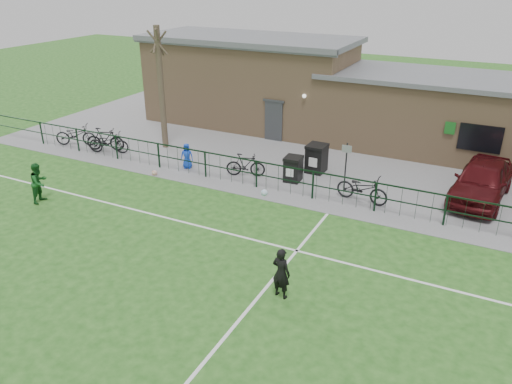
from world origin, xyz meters
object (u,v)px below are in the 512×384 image
at_px(sign_post, 346,166).
at_px(bicycle_c, 109,143).
at_px(car_maroon, 482,180).
at_px(outfield_player, 39,183).
at_px(bare_tree, 161,89).
at_px(spectator_child, 187,156).
at_px(ball_ground, 154,173).
at_px(bicycle_d, 246,165).
at_px(bicycle_a, 76,135).
at_px(wheelie_bin_left, 293,170).
at_px(bicycle_e, 362,188).
at_px(bicycle_b, 105,139).
at_px(wheelie_bin_right, 317,159).

relative_size(sign_post, bicycle_c, 1.00).
xyz_separation_m(sign_post, bicycle_c, (-11.78, -1.00, -0.47)).
height_order(car_maroon, outfield_player, car_maroon).
bearing_deg(bare_tree, spectator_child, -36.44).
distance_m(spectator_child, outfield_player, 6.37).
xyz_separation_m(outfield_player, ball_ground, (2.30, 4.17, -0.68)).
bearing_deg(outfield_player, sign_post, -67.70).
xyz_separation_m(spectator_child, outfield_player, (-3.13, -5.55, 0.20)).
relative_size(car_maroon, bicycle_d, 2.71).
height_order(bicycle_a, outfield_player, outfield_player).
height_order(wheelie_bin_left, outfield_player, outfield_player).
height_order(bare_tree, ball_ground, bare_tree).
bearing_deg(spectator_child, wheelie_bin_left, -13.65).
height_order(car_maroon, bicycle_e, car_maroon).
xyz_separation_m(bare_tree, outfield_player, (-0.44, -7.53, -2.20)).
distance_m(car_maroon, bicycle_b, 17.41).
distance_m(wheelie_bin_right, bicycle_c, 10.32).
bearing_deg(bicycle_d, sign_post, -101.89).
bearing_deg(sign_post, bare_tree, 174.17).
bearing_deg(bicycle_b, bicycle_d, -109.34).
relative_size(sign_post, bicycle_e, 0.95).
bearing_deg(wheelie_bin_left, car_maroon, 8.40).
bearing_deg(bicycle_e, wheelie_bin_left, 84.41).
height_order(wheelie_bin_right, bicycle_b, wheelie_bin_right).
distance_m(wheelie_bin_left, bicycle_b, 9.96).
distance_m(wheelie_bin_right, bicycle_e, 3.46).
height_order(car_maroon, spectator_child, car_maroon).
distance_m(bicycle_a, outfield_player, 6.84).
relative_size(car_maroon, outfield_player, 2.93).
xyz_separation_m(sign_post, bicycle_e, (0.98, -0.88, -0.45)).
bearing_deg(bicycle_d, bicycle_c, 72.76).
bearing_deg(wheelie_bin_left, bicycle_c, -179.07).
xyz_separation_m(wheelie_bin_left, sign_post, (2.24, 0.17, 0.50)).
bearing_deg(wheelie_bin_left, sign_post, 0.25).
relative_size(bicycle_c, bicycle_e, 0.96).
bearing_deg(wheelie_bin_right, wheelie_bin_left, -108.24).
relative_size(bare_tree, bicycle_e, 2.86).
xyz_separation_m(bicycle_c, outfield_player, (1.50, -5.53, 0.25)).
relative_size(wheelie_bin_right, bicycle_b, 0.61).
bearing_deg(bicycle_d, wheelie_bin_right, -73.96).
bearing_deg(bicycle_b, wheelie_bin_right, -99.43).
xyz_separation_m(sign_post, bicycle_d, (-4.31, -0.62, -0.48)).
bearing_deg(bicycle_d, bicycle_a, 71.31).
height_order(bicycle_b, outfield_player, outfield_player).
bearing_deg(bicycle_d, bicycle_b, 71.20).
height_order(bare_tree, bicycle_a, bare_tree).
height_order(bicycle_a, bicycle_b, bicycle_b).
bearing_deg(bicycle_a, bicycle_d, -112.63).
bearing_deg(bare_tree, wheelie_bin_right, 1.88).
distance_m(bare_tree, sign_post, 10.09).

